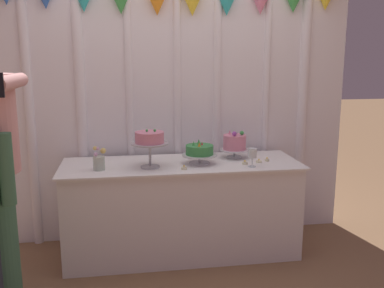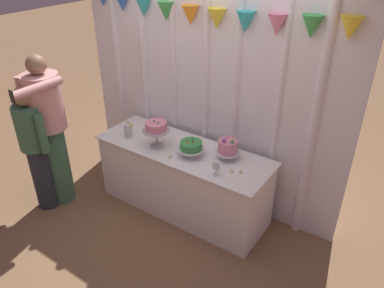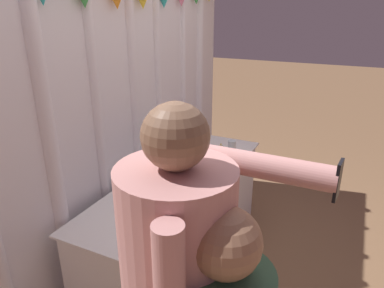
# 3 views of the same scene
# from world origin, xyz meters

# --- Properties ---
(ground_plane) EXTENTS (24.00, 24.00, 0.00)m
(ground_plane) POSITION_xyz_m (0.00, 0.00, 0.00)
(ground_plane) COLOR #846042
(draped_curtain) EXTENTS (3.15, 0.18, 2.50)m
(draped_curtain) POSITION_xyz_m (-0.01, 0.51, 1.36)
(draped_curtain) COLOR white
(draped_curtain) RESTS_ON ground_plane
(cake_table) EXTENTS (1.93, 0.67, 0.78)m
(cake_table) POSITION_xyz_m (0.00, 0.10, 0.39)
(cake_table) COLOR white
(cake_table) RESTS_ON ground_plane
(cake_display_leftmost) EXTENTS (0.29, 0.29, 0.30)m
(cake_display_leftmost) POSITION_xyz_m (-0.26, -0.01, 1.00)
(cake_display_leftmost) COLOR #B2B2B7
(cake_display_leftmost) RESTS_ON cake_table
(cake_display_center) EXTENTS (0.28, 0.28, 0.20)m
(cake_display_center) POSITION_xyz_m (0.14, 0.05, 0.88)
(cake_display_center) COLOR silver
(cake_display_center) RESTS_ON cake_table
(cake_display_rightmost) EXTENTS (0.25, 0.25, 0.24)m
(cake_display_rightmost) POSITION_xyz_m (0.47, 0.21, 0.91)
(cake_display_rightmost) COLOR silver
(cake_display_rightmost) RESTS_ON cake_table
(wine_glass) EXTENTS (0.07, 0.07, 0.15)m
(wine_glass) POSITION_xyz_m (0.53, -0.11, 0.89)
(wine_glass) COLOR silver
(wine_glass) RESTS_ON cake_table
(flower_vase) EXTENTS (0.10, 0.09, 0.18)m
(flower_vase) POSITION_xyz_m (-0.65, -0.02, 0.85)
(flower_vase) COLOR #B2C1B2
(flower_vase) RESTS_ON cake_table
(tealight_far_left) EXTENTS (0.04, 0.04, 0.04)m
(tealight_far_left) POSITION_xyz_m (-0.01, -0.11, 0.79)
(tealight_far_left) COLOR beige
(tealight_far_left) RESTS_ON cake_table
(tealight_near_left) EXTENTS (0.05, 0.05, 0.03)m
(tealight_near_left) POSITION_xyz_m (0.50, -0.02, 0.79)
(tealight_near_left) COLOR beige
(tealight_near_left) RESTS_ON cake_table
(tealight_near_right) EXTENTS (0.05, 0.05, 0.03)m
(tealight_near_right) POSITION_xyz_m (0.63, 0.02, 0.79)
(tealight_near_right) COLOR beige
(tealight_near_right) RESTS_ON cake_table
(tealight_far_right) EXTENTS (0.04, 0.04, 0.03)m
(tealight_far_right) POSITION_xyz_m (0.71, 0.05, 0.79)
(tealight_far_right) COLOR beige
(tealight_far_right) RESTS_ON cake_table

